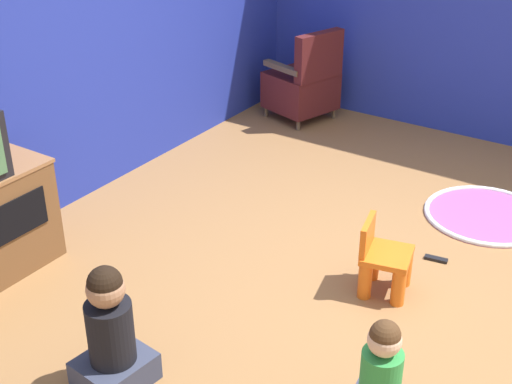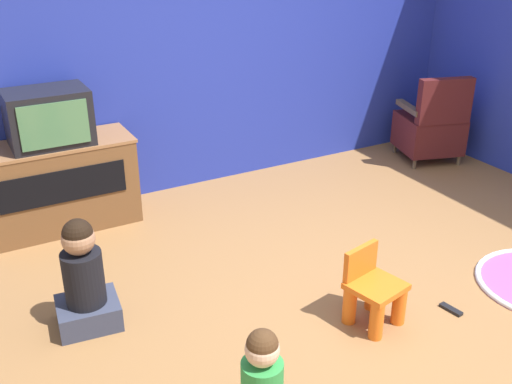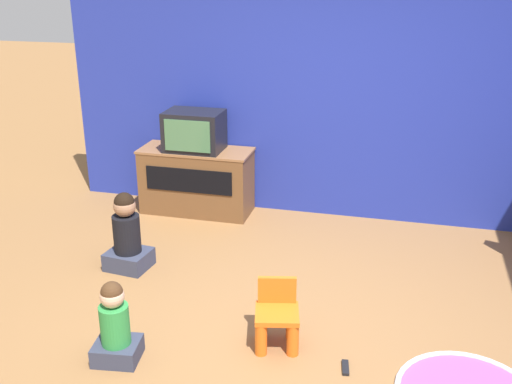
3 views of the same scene
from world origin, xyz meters
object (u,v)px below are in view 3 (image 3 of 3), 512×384
remote_control (345,368)px  child_watching_left (127,236)px  television (194,131)px  tv_cabinet (197,180)px  child_watching_center (115,327)px  yellow_kid_chair (277,319)px

remote_control → child_watching_left: bearing=55.8°
television → child_watching_left: size_ratio=0.83×
tv_cabinet → television: television is taller
child_watching_left → television: bearing=90.0°
television → tv_cabinet: bearing=90.0°
tv_cabinet → television: size_ratio=2.02×
child_watching_left → remote_control: bearing=-19.1°
child_watching_left → child_watching_center: size_ratio=1.20×
tv_cabinet → child_watching_center: bearing=-82.3°
child_watching_left → child_watching_center: 1.33m
tv_cabinet → television: (0.00, -0.02, 0.54)m
remote_control → tv_cabinet: bearing=29.8°
television → child_watching_center: television is taller
television → remote_control: television is taller
yellow_kid_chair → remote_control: (0.50, -0.17, -0.19)m
child_watching_center → remote_control: bearing=2.6°
tv_cabinet → yellow_kid_chair: tv_cabinet is taller
television → remote_control: size_ratio=3.78×
child_watching_left → child_watching_center: child_watching_left is taller
yellow_kid_chair → child_watching_center: 1.10m
yellow_kid_chair → child_watching_center: child_watching_center is taller
yellow_kid_chair → child_watching_left: size_ratio=0.67×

